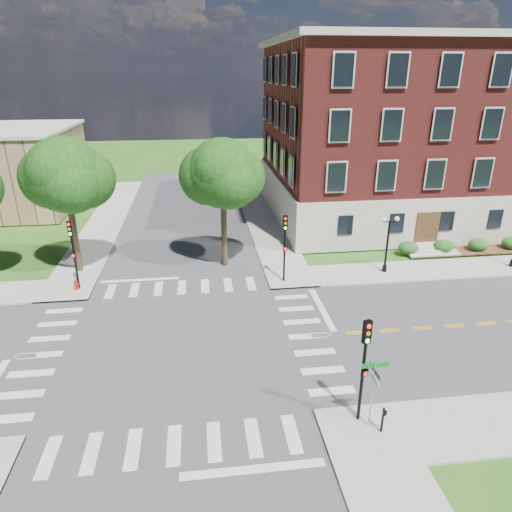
{
  "coord_description": "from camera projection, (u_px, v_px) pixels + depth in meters",
  "views": [
    {
      "loc": [
        1.47,
        -21.52,
        13.92
      ],
      "look_at": [
        4.82,
        4.5,
        3.2
      ],
      "focal_mm": 32.0,
      "sensor_mm": 36.0,
      "label": 1
    }
  ],
  "objects": [
    {
      "name": "fire_hydrant",
      "position": [
        76.0,
        285.0,
        30.83
      ],
      "size": [
        0.35,
        0.35,
        0.75
      ],
      "color": "#A3160C",
      "rests_on": "ground"
    },
    {
      "name": "street_sign_pole",
      "position": [
        374.0,
        382.0,
        18.29
      ],
      "size": [
        1.1,
        1.1,
        3.1
      ],
      "color": "gray",
      "rests_on": "ground"
    },
    {
      "name": "push_button_post",
      "position": [
        383.0,
        419.0,
        18.51
      ],
      "size": [
        0.14,
        0.21,
        1.2
      ],
      "color": "black",
      "rests_on": "ground"
    },
    {
      "name": "traffic_signal_nw",
      "position": [
        73.0,
        246.0,
        29.91
      ],
      "size": [
        0.35,
        0.4,
        4.8
      ],
      "color": "black",
      "rests_on": "ground"
    },
    {
      "name": "road_ew",
      "position": [
        179.0,
        345.0,
        24.85
      ],
      "size": [
        90.0,
        12.0,
        0.01
      ],
      "primitive_type": "cube",
      "color": "#3D3D3F",
      "rests_on": "ground"
    },
    {
      "name": "ground",
      "position": [
        179.0,
        345.0,
        24.85
      ],
      "size": [
        160.0,
        160.0,
        0.0
      ],
      "primitive_type": "plane",
      "color": "#295417",
      "rests_on": "ground"
    },
    {
      "name": "sidewalk_ne",
      "position": [
        357.0,
        237.0,
        40.76
      ],
      "size": [
        34.0,
        34.0,
        0.12
      ],
      "color": "#9E9B93",
      "rests_on": "ground"
    },
    {
      "name": "main_building",
      "position": [
        427.0,
        131.0,
        44.72
      ],
      "size": [
        30.6,
        22.4,
        16.5
      ],
      "color": "#B7AFA2",
      "rests_on": "ground"
    },
    {
      "name": "tree_d",
      "position": [
        222.0,
        174.0,
        32.45
      ],
      "size": [
        5.02,
        5.02,
        9.5
      ],
      "color": "#2F2417",
      "rests_on": "ground"
    },
    {
      "name": "tree_c",
      "position": [
        65.0,
        175.0,
        31.26
      ],
      "size": [
        5.27,
        5.27,
        9.78
      ],
      "color": "#2F2417",
      "rests_on": "ground"
    },
    {
      "name": "stop_bar_east",
      "position": [
        322.0,
        309.0,
        28.64
      ],
      "size": [
        0.4,
        5.5,
        0.0
      ],
      "primitive_type": "cube",
      "color": "silver",
      "rests_on": "ground"
    },
    {
      "name": "road_ns",
      "position": [
        179.0,
        345.0,
        24.85
      ],
      "size": [
        12.0,
        90.0,
        0.01
      ],
      "primitive_type": "cube",
      "color": "#3D3D3F",
      "rests_on": "ground"
    },
    {
      "name": "twin_lamp_west",
      "position": [
        388.0,
        241.0,
        32.8
      ],
      "size": [
        1.36,
        0.36,
        4.23
      ],
      "color": "black",
      "rests_on": "ground"
    },
    {
      "name": "crosswalk_east",
      "position": [
        308.0,
        336.0,
        25.7
      ],
      "size": [
        2.2,
        10.2,
        0.02
      ],
      "primitive_type": null,
      "color": "silver",
      "rests_on": "ground"
    },
    {
      "name": "traffic_signal_se",
      "position": [
        364.0,
        359.0,
        18.29
      ],
      "size": [
        0.37,
        0.44,
        4.8
      ],
      "color": "black",
      "rests_on": "ground"
    },
    {
      "name": "traffic_signal_ne",
      "position": [
        285.0,
        240.0,
        31.03
      ],
      "size": [
        0.32,
        0.35,
        4.8
      ],
      "color": "black",
      "rests_on": "ground"
    },
    {
      "name": "shrub_row",
      "position": [
        510.0,
        250.0,
        37.95
      ],
      "size": [
        18.0,
        2.0,
        1.3
      ],
      "primitive_type": null,
      "color": "#21501A",
      "rests_on": "ground"
    }
  ]
}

